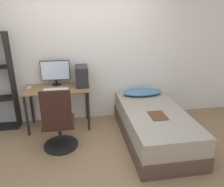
# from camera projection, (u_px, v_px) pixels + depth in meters

# --- Properties ---
(ground_plane) EXTENTS (14.00, 14.00, 0.00)m
(ground_plane) POSITION_uv_depth(u_px,v_px,m) (96.00, 167.00, 3.02)
(ground_plane) COLOR #846647
(wall_back) EXTENTS (8.00, 0.05, 2.50)m
(wall_back) POSITION_uv_depth(u_px,v_px,m) (86.00, 56.00, 4.02)
(wall_back) COLOR silver
(wall_back) RESTS_ON ground_plane
(desk) EXTENTS (1.14, 0.57, 0.75)m
(desk) POSITION_uv_depth(u_px,v_px,m) (58.00, 94.00, 3.87)
(desk) COLOR brown
(desk) RESTS_ON ground_plane
(office_chair) EXTENTS (0.54, 0.54, 1.02)m
(office_chair) POSITION_uv_depth(u_px,v_px,m) (59.00, 127.00, 3.30)
(office_chair) COLOR black
(office_chair) RESTS_ON ground_plane
(bed) EXTENTS (0.98, 1.93, 0.52)m
(bed) POSITION_uv_depth(u_px,v_px,m) (153.00, 125.00, 3.62)
(bed) COLOR #4C3D2D
(bed) RESTS_ON ground_plane
(pillow) EXTENTS (0.74, 0.36, 0.11)m
(pillow) POSITION_uv_depth(u_px,v_px,m) (142.00, 92.00, 4.16)
(pillow) COLOR teal
(pillow) RESTS_ON bed
(magazine) EXTENTS (0.24, 0.32, 0.01)m
(magazine) POSITION_uv_depth(u_px,v_px,m) (158.00, 116.00, 3.33)
(magazine) COLOR #56331E
(magazine) RESTS_ON bed
(monitor) EXTENTS (0.51, 0.17, 0.45)m
(monitor) POSITION_uv_depth(u_px,v_px,m) (55.00, 72.00, 3.91)
(monitor) COLOR black
(monitor) RESTS_ON desk
(keyboard) EXTENTS (0.42, 0.14, 0.02)m
(keyboard) POSITION_uv_depth(u_px,v_px,m) (56.00, 90.00, 3.72)
(keyboard) COLOR silver
(keyboard) RESTS_ON desk
(pc_tower) EXTENTS (0.22, 0.38, 0.36)m
(pc_tower) POSITION_uv_depth(u_px,v_px,m) (82.00, 76.00, 3.90)
(pc_tower) COLOR #232328
(pc_tower) RESTS_ON desk
(phone) EXTENTS (0.07, 0.14, 0.01)m
(phone) POSITION_uv_depth(u_px,v_px,m) (29.00, 87.00, 3.84)
(phone) COLOR #B7B7BC
(phone) RESTS_ON desk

